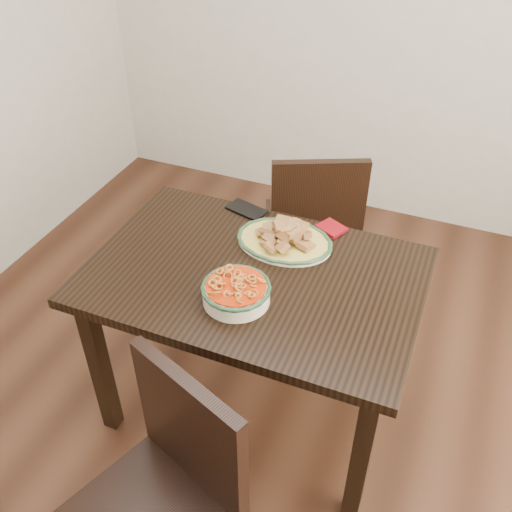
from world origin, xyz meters
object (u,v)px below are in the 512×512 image
at_px(chair_far, 313,223).
at_px(chair_near, 167,488).
at_px(fish_plate, 285,234).
at_px(noodle_bowl, 236,290).
at_px(dining_table, 254,293).
at_px(smartphone, 247,210).

relative_size(chair_far, chair_near, 1.00).
bearing_deg(chair_near, fish_plate, 109.86).
bearing_deg(noodle_bowl, fish_plate, 83.44).
xyz_separation_m(dining_table, noodle_bowl, (0.00, -0.16, 0.14)).
bearing_deg(smartphone, dining_table, -48.26).
bearing_deg(chair_near, chair_far, 111.64).
relative_size(chair_far, noodle_bowl, 3.75).
xyz_separation_m(noodle_bowl, smartphone, (-0.18, 0.51, -0.04)).
bearing_deg(smartphone, noodle_bowl, -55.66).
bearing_deg(smartphone, chair_near, -64.38).
relative_size(dining_table, smartphone, 7.30).
relative_size(chair_near, noodle_bowl, 3.75).
xyz_separation_m(chair_far, noodle_bowl, (-0.01, -0.88, 0.29)).
bearing_deg(fish_plate, smartphone, 145.40).
relative_size(fish_plate, smartphone, 2.25).
xyz_separation_m(fish_plate, smartphone, (-0.22, 0.15, -0.04)).
height_order(chair_far, fish_plate, chair_far).
relative_size(chair_near, fish_plate, 2.43).
height_order(dining_table, fish_plate, fish_plate).
bearing_deg(fish_plate, noodle_bowl, -96.56).
height_order(fish_plate, noodle_bowl, fish_plate).
bearing_deg(fish_plate, chair_far, 93.80).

